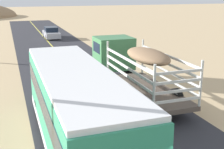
% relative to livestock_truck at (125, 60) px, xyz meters
% --- Properties ---
extents(livestock_truck, '(2.53, 9.70, 3.02)m').
position_rel_livestock_truck_xyz_m(livestock_truck, '(0.00, 0.00, 0.00)').
color(livestock_truck, '#3F7F4C').
rests_on(livestock_truck, road_surface).
extents(bus, '(2.54, 10.00, 3.21)m').
position_rel_livestock_truck_xyz_m(bus, '(-4.76, -6.84, -0.04)').
color(bus, '#2D8C66').
rests_on(bus, road_surface).
extents(car_far, '(1.80, 4.40, 1.46)m').
position_rel_livestock_truck_xyz_m(car_far, '(-1.50, 22.36, -1.10)').
color(car_far, silver).
rests_on(car_far, road_surface).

